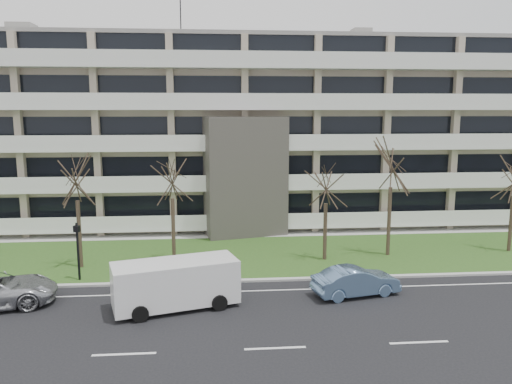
{
  "coord_description": "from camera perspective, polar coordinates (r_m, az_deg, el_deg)",
  "views": [
    {
      "loc": [
        -2.36,
        -18.69,
        9.53
      ],
      "look_at": [
        0.07,
        10.0,
        4.75
      ],
      "focal_mm": 35.0,
      "sensor_mm": 36.0,
      "label": 1
    }
  ],
  "objects": [
    {
      "name": "ground",
      "position": [
        21.12,
        2.2,
        -17.42
      ],
      "size": [
        160.0,
        160.0,
        0.0
      ],
      "primitive_type": "plane",
      "color": "black",
      "rests_on": "ground"
    },
    {
      "name": "grass_verge",
      "position": [
        33.17,
        -0.56,
        -7.22
      ],
      "size": [
        90.0,
        10.0,
        0.06
      ],
      "primitive_type": "cube",
      "color": "#264B19",
      "rests_on": "ground"
    },
    {
      "name": "curb",
      "position": [
        28.42,
        0.2,
        -10.04
      ],
      "size": [
        90.0,
        0.35,
        0.12
      ],
      "primitive_type": "cube",
      "color": "#B2B2AD",
      "rests_on": "ground"
    },
    {
      "name": "sidewalk",
      "position": [
        38.46,
        -1.17,
        -4.87
      ],
      "size": [
        90.0,
        2.0,
        0.08
      ],
      "primitive_type": "cube",
      "color": "#B2B2AD",
      "rests_on": "ground"
    },
    {
      "name": "lane_edge_line",
      "position": [
        27.04,
        0.49,
        -11.21
      ],
      "size": [
        90.0,
        0.12,
        0.01
      ],
      "primitive_type": "cube",
      "color": "white",
      "rests_on": "ground"
    },
    {
      "name": "apartment_building",
      "position": [
        44.12,
        -1.79,
        6.93
      ],
      "size": [
        60.5,
        15.1,
        18.75
      ],
      "color": "tan",
      "rests_on": "ground"
    },
    {
      "name": "blue_sedan",
      "position": [
        26.71,
        11.34,
        -9.97
      ],
      "size": [
        4.76,
        2.54,
        1.49
      ],
      "primitive_type": "imported",
      "rotation": [
        0.0,
        0.0,
        1.8
      ],
      "color": "#688AB4",
      "rests_on": "ground"
    },
    {
      "name": "white_van",
      "position": [
        24.78,
        -9.01,
        -9.9
      ],
      "size": [
        6.33,
        3.75,
        2.31
      ],
      "rotation": [
        0.0,
        0.0,
        0.28
      ],
      "color": "white",
      "rests_on": "ground"
    },
    {
      "name": "pedestrian_signal",
      "position": [
        29.62,
        -19.72,
        -5.63
      ],
      "size": [
        0.38,
        0.34,
        3.33
      ],
      "rotation": [
        0.0,
        0.0,
        -0.35
      ],
      "color": "black",
      "rests_on": "ground"
    },
    {
      "name": "tree_2",
      "position": [
        31.3,
        -19.89,
        1.98
      ],
      "size": [
        3.72,
        3.72,
        7.44
      ],
      "color": "#382B21",
      "rests_on": "ground"
    },
    {
      "name": "tree_3",
      "position": [
        31.14,
        -9.6,
        2.13
      ],
      "size": [
        3.63,
        3.63,
        7.27
      ],
      "color": "#382B21",
      "rests_on": "ground"
    },
    {
      "name": "tree_4",
      "position": [
        31.42,
        8.03,
        1.25
      ],
      "size": [
        3.29,
        3.29,
        6.59
      ],
      "color": "#382B21",
      "rests_on": "ground"
    },
    {
      "name": "tree_5",
      "position": [
        33.12,
        15.25,
        3.56
      ],
      "size": [
        4.08,
        4.08,
        8.15
      ],
      "color": "#382B21",
      "rests_on": "ground"
    }
  ]
}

